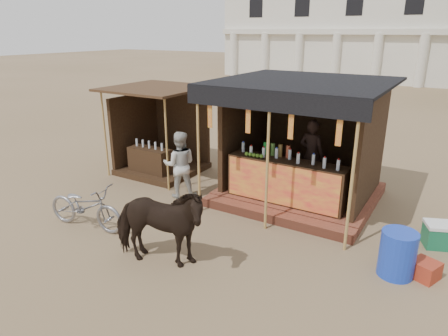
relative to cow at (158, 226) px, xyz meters
name	(u,v)px	position (x,y,z in m)	size (l,w,h in m)	color
ground	(179,249)	(-0.03, 0.56, -0.73)	(120.00, 120.00, 0.00)	#846B4C
main_stall	(301,157)	(0.98, 3.92, 0.30)	(3.60, 3.61, 2.78)	brown
secondary_stall	(158,141)	(-3.20, 3.80, 0.12)	(2.40, 2.40, 2.38)	#342513
cow	(158,226)	(0.00, 0.00, 0.00)	(0.78, 1.72, 1.45)	black
motorbike	(85,206)	(-2.14, 0.29, -0.26)	(0.61, 1.76, 0.93)	gray
bystander	(180,165)	(-1.49, 2.56, 0.07)	(0.78, 0.61, 1.60)	#BABAB4
blue_barrel	(397,254)	(3.48, 1.75, -0.34)	(0.57, 0.57, 0.77)	#193ABC
red_crate	(425,270)	(3.91, 1.90, -0.58)	(0.39, 0.38, 0.30)	#9D2F1A
cooler	(443,235)	(4.06, 3.16, -0.49)	(0.76, 0.65, 0.46)	#176942
background_building	(390,28)	(-2.03, 30.51, 3.25)	(26.00, 7.45, 8.18)	silver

